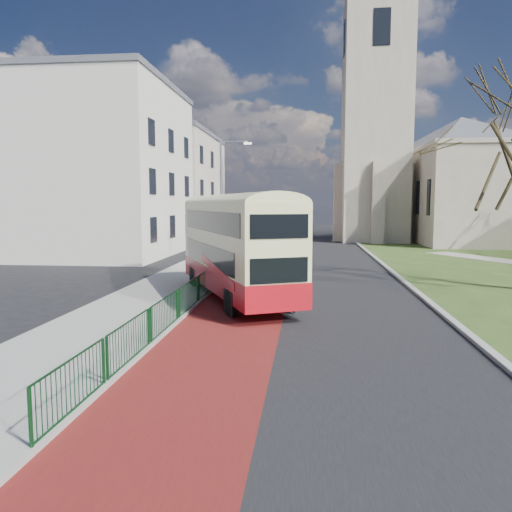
# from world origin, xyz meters

# --- Properties ---
(ground) EXTENTS (160.00, 160.00, 0.00)m
(ground) POSITION_xyz_m (0.00, 0.00, 0.00)
(ground) COLOR black
(ground) RESTS_ON ground
(road_carriageway) EXTENTS (9.00, 120.00, 0.01)m
(road_carriageway) POSITION_xyz_m (1.50, 20.00, 0.01)
(road_carriageway) COLOR black
(road_carriageway) RESTS_ON ground
(bus_lane) EXTENTS (3.40, 120.00, 0.01)m
(bus_lane) POSITION_xyz_m (-1.20, 20.00, 0.01)
(bus_lane) COLOR #591414
(bus_lane) RESTS_ON ground
(pavement_west) EXTENTS (4.00, 120.00, 0.12)m
(pavement_west) POSITION_xyz_m (-5.00, 20.00, 0.06)
(pavement_west) COLOR gray
(pavement_west) RESTS_ON ground
(kerb_west) EXTENTS (0.25, 120.00, 0.13)m
(kerb_west) POSITION_xyz_m (-3.00, 20.00, 0.07)
(kerb_west) COLOR #999993
(kerb_west) RESTS_ON ground
(kerb_east) EXTENTS (0.25, 80.00, 0.13)m
(kerb_east) POSITION_xyz_m (6.10, 22.00, 0.07)
(kerb_east) COLOR #999993
(kerb_east) RESTS_ON ground
(pedestrian_railing) EXTENTS (0.07, 24.00, 1.12)m
(pedestrian_railing) POSITION_xyz_m (-2.95, 4.00, 0.55)
(pedestrian_railing) COLOR #0D3D19
(pedestrian_railing) RESTS_ON ground
(gothic_church) EXTENTS (16.38, 18.00, 40.00)m
(gothic_church) POSITION_xyz_m (12.56, 38.00, 13.13)
(gothic_church) COLOR gray
(gothic_church) RESTS_ON ground
(street_block_near) EXTENTS (10.30, 14.30, 13.00)m
(street_block_near) POSITION_xyz_m (-14.00, 22.00, 6.51)
(street_block_near) COLOR beige
(street_block_near) RESTS_ON ground
(street_block_far) EXTENTS (10.30, 16.30, 11.50)m
(street_block_far) POSITION_xyz_m (-14.00, 38.00, 5.76)
(street_block_far) COLOR #B4A998
(street_block_far) RESTS_ON ground
(streetlamp) EXTENTS (2.13, 0.18, 8.00)m
(streetlamp) POSITION_xyz_m (-4.35, 18.00, 4.59)
(streetlamp) COLOR gray
(streetlamp) RESTS_ON pavement_west
(bus) EXTENTS (6.24, 9.98, 4.15)m
(bus) POSITION_xyz_m (-1.64, 5.12, 2.37)
(bus) COLOR #AD1018
(bus) RESTS_ON ground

